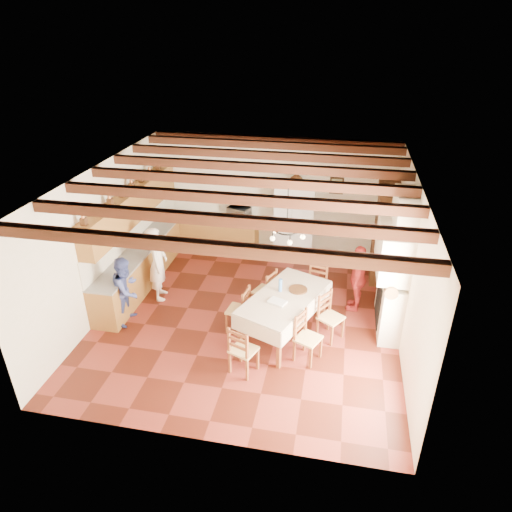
{
  "coord_description": "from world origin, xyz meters",
  "views": [
    {
      "loc": [
        1.67,
        -7.7,
        5.51
      ],
      "look_at": [
        0.1,
        0.3,
        1.25
      ],
      "focal_mm": 32.0,
      "sensor_mm": 36.0,
      "label": 1
    }
  ],
  "objects_px": {
    "person_woman_blue": "(127,290)",
    "chair_end_far": "(315,288)",
    "microwave": "(239,213)",
    "refrigerator": "(293,221)",
    "person_woman_red": "(358,278)",
    "chair_left_far": "(265,290)",
    "chair_left_near": "(238,309)",
    "chair_right_near": "(308,338)",
    "person_man": "(158,264)",
    "chair_right_far": "(331,317)",
    "dining_table": "(285,300)",
    "hutch": "(385,234)",
    "chair_end_near": "(244,349)"
  },
  "relations": [
    {
      "from": "dining_table",
      "to": "chair_left_near",
      "type": "height_order",
      "value": "chair_left_near"
    },
    {
      "from": "chair_left_near",
      "to": "person_man",
      "type": "distance_m",
      "value": 2.16
    },
    {
      "from": "refrigerator",
      "to": "chair_end_far",
      "type": "relative_size",
      "value": 2.01
    },
    {
      "from": "hutch",
      "to": "dining_table",
      "type": "distance_m",
      "value": 3.37
    },
    {
      "from": "chair_right_near",
      "to": "person_man",
      "type": "height_order",
      "value": "person_man"
    },
    {
      "from": "chair_left_far",
      "to": "chair_right_far",
      "type": "height_order",
      "value": "same"
    },
    {
      "from": "refrigerator",
      "to": "person_woman_red",
      "type": "distance_m",
      "value": 2.76
    },
    {
      "from": "person_man",
      "to": "chair_right_near",
      "type": "bearing_deg",
      "value": -128.5
    },
    {
      "from": "person_woman_blue",
      "to": "chair_left_far",
      "type": "bearing_deg",
      "value": -69.06
    },
    {
      "from": "refrigerator",
      "to": "chair_right_near",
      "type": "bearing_deg",
      "value": -85.04
    },
    {
      "from": "refrigerator",
      "to": "chair_left_far",
      "type": "height_order",
      "value": "refrigerator"
    },
    {
      "from": "person_man",
      "to": "person_woman_blue",
      "type": "height_order",
      "value": "person_man"
    },
    {
      "from": "chair_right_near",
      "to": "person_woman_blue",
      "type": "distance_m",
      "value": 3.72
    },
    {
      "from": "chair_left_far",
      "to": "chair_end_near",
      "type": "height_order",
      "value": "same"
    },
    {
      "from": "chair_end_far",
      "to": "person_man",
      "type": "distance_m",
      "value": 3.41
    },
    {
      "from": "chair_end_far",
      "to": "chair_end_near",
      "type": "bearing_deg",
      "value": -103.12
    },
    {
      "from": "refrigerator",
      "to": "hutch",
      "type": "height_order",
      "value": "hutch"
    },
    {
      "from": "person_woman_blue",
      "to": "chair_end_far",
      "type": "bearing_deg",
      "value": -70.05
    },
    {
      "from": "person_man",
      "to": "person_woman_red",
      "type": "bearing_deg",
      "value": -99.74
    },
    {
      "from": "person_woman_red",
      "to": "refrigerator",
      "type": "bearing_deg",
      "value": -135.23
    },
    {
      "from": "microwave",
      "to": "chair_right_far",
      "type": "bearing_deg",
      "value": -35.45
    },
    {
      "from": "chair_end_near",
      "to": "person_woman_red",
      "type": "bearing_deg",
      "value": -107.2
    },
    {
      "from": "chair_left_near",
      "to": "chair_end_near",
      "type": "bearing_deg",
      "value": 25.75
    },
    {
      "from": "chair_left_far",
      "to": "person_woman_red",
      "type": "bearing_deg",
      "value": 125.65
    },
    {
      "from": "microwave",
      "to": "refrigerator",
      "type": "bearing_deg",
      "value": 16.44
    },
    {
      "from": "chair_end_near",
      "to": "person_man",
      "type": "distance_m",
      "value": 3.09
    },
    {
      "from": "chair_left_near",
      "to": "person_man",
      "type": "height_order",
      "value": "person_man"
    },
    {
      "from": "hutch",
      "to": "microwave",
      "type": "bearing_deg",
      "value": 170.16
    },
    {
      "from": "refrigerator",
      "to": "person_woman_red",
      "type": "height_order",
      "value": "refrigerator"
    },
    {
      "from": "chair_end_near",
      "to": "chair_left_far",
      "type": "bearing_deg",
      "value": -69.06
    },
    {
      "from": "chair_left_far",
      "to": "person_woman_blue",
      "type": "height_order",
      "value": "person_woman_blue"
    },
    {
      "from": "chair_end_near",
      "to": "person_woman_red",
      "type": "distance_m",
      "value": 3.06
    },
    {
      "from": "refrigerator",
      "to": "chair_left_far",
      "type": "bearing_deg",
      "value": -101.55
    },
    {
      "from": "chair_right_far",
      "to": "microwave",
      "type": "xyz_separation_m",
      "value": [
        -2.56,
        3.39,
        0.57
      ]
    },
    {
      "from": "person_woman_red",
      "to": "person_man",
      "type": "bearing_deg",
      "value": -76.35
    },
    {
      "from": "refrigerator",
      "to": "person_woman_blue",
      "type": "relative_size",
      "value": 1.34
    },
    {
      "from": "refrigerator",
      "to": "person_man",
      "type": "distance_m",
      "value": 3.68
    },
    {
      "from": "chair_left_near",
      "to": "microwave",
      "type": "height_order",
      "value": "microwave"
    },
    {
      "from": "chair_right_near",
      "to": "chair_end_far",
      "type": "distance_m",
      "value": 1.71
    },
    {
      "from": "chair_right_far",
      "to": "person_woman_red",
      "type": "distance_m",
      "value": 1.27
    },
    {
      "from": "dining_table",
      "to": "person_man",
      "type": "xyz_separation_m",
      "value": [
        -2.86,
        0.82,
        0.05
      ]
    },
    {
      "from": "chair_right_far",
      "to": "person_man",
      "type": "distance_m",
      "value": 3.85
    },
    {
      "from": "chair_right_near",
      "to": "chair_end_near",
      "type": "xyz_separation_m",
      "value": [
        -1.06,
        -0.52,
        0.0
      ]
    },
    {
      "from": "hutch",
      "to": "chair_right_far",
      "type": "distance_m",
      "value": 2.94
    },
    {
      "from": "chair_left_far",
      "to": "person_man",
      "type": "bearing_deg",
      "value": -68.79
    },
    {
      "from": "chair_left_near",
      "to": "chair_end_near",
      "type": "xyz_separation_m",
      "value": [
        0.37,
        -1.16,
        0.0
      ]
    },
    {
      "from": "chair_left_near",
      "to": "dining_table",
      "type": "bearing_deg",
      "value": 99.5
    },
    {
      "from": "person_woman_blue",
      "to": "person_woman_red",
      "type": "bearing_deg",
      "value": -71.5
    },
    {
      "from": "chair_right_near",
      "to": "chair_end_near",
      "type": "distance_m",
      "value": 1.18
    },
    {
      "from": "chair_left_far",
      "to": "microwave",
      "type": "xyz_separation_m",
      "value": [
        -1.15,
        2.68,
        0.57
      ]
    }
  ]
}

